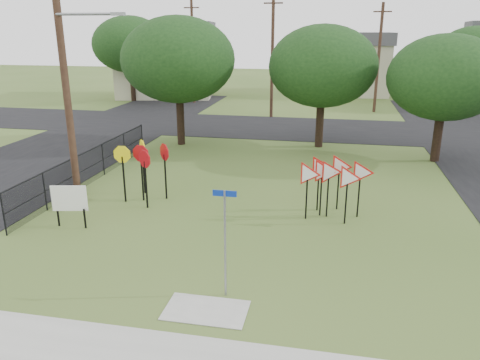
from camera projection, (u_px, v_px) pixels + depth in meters
The scene contains 21 objects.
ground at pixel (228, 264), 13.53m from camera, with size 140.00×140.00×0.00m, color #3E5921.
sidewalk at pixel (183, 359), 9.61m from camera, with size 30.00×1.60×0.02m, color #9E9F96.
street_left at pixel (51, 156), 25.11m from camera, with size 8.00×50.00×0.02m, color black.
street_far at pixel (292, 128), 32.19m from camera, with size 60.00×8.00×0.02m, color black.
curb_pad at pixel (206, 310), 11.29m from camera, with size 2.00×1.20×0.02m, color #9E9F96.
street_name_sign at pixel (225, 237), 11.46m from camera, with size 0.59×0.06×2.84m.
stop_sign_cluster at pixel (143, 159), 18.10m from camera, with size 2.08×2.04×2.27m.
yield_sign_cluster at pixel (332, 174), 16.58m from camera, with size 2.76×1.52×2.16m.
info_board at pixel (69, 200), 15.78m from camera, with size 1.18×0.28×1.50m.
utility_pole_main at pixel (65, 65), 17.48m from camera, with size 3.55×0.33×10.00m.
far_pole_a at pixel (272, 56), 34.89m from camera, with size 1.40×0.24×9.00m.
far_pole_b at pixel (379, 58), 37.20m from camera, with size 1.40×0.24×8.50m.
far_pole_c at pixel (193, 51), 41.99m from camera, with size 1.40×0.24×9.00m.
fence_run at pixel (91, 165), 20.55m from camera, with size 0.05×11.55×1.50m.
house_left at pixel (166, 59), 46.76m from camera, with size 10.58×8.88×7.20m.
house_mid at pixel (349, 63), 49.14m from camera, with size 8.40×8.40×6.20m.
tree_near_left at pixel (178, 60), 26.23m from camera, with size 6.40×6.40×7.27m.
tree_near_mid at pixel (323, 66), 25.76m from camera, with size 6.00×6.00×6.80m.
tree_near_right at pixel (445, 78), 22.87m from camera, with size 5.60×5.60×6.33m.
tree_far_left at pixel (130, 44), 42.94m from camera, with size 6.80×6.80×7.73m.
tree_far_right at pixel (473, 54), 39.37m from camera, with size 6.00×6.00×6.80m.
Camera 1 is at (2.73, -11.82, 6.47)m, focal length 35.00 mm.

